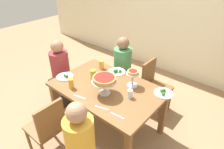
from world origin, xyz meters
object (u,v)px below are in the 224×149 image
salad_plate_near_diner (117,71)px  water_glass_clear_near (130,94)px  dining_table (107,93)px  cutlery_knife_near (117,116)px  chair_far_right (154,84)px  deep_dish_pizza_stand (104,80)px  diner_head_west (62,77)px  beer_glass_amber_short (93,75)px  cutlery_fork_near (102,108)px  diner_far_left (122,73)px  beer_glass_amber_spare (101,65)px  salad_plate_spare (65,77)px  beer_glass_amber_tall (71,83)px  salad_plate_far_diner (163,93)px  chair_near_left (48,126)px  personal_pizza_stand (133,75)px  cutlery_fork_far (80,97)px

salad_plate_near_diner → water_glass_clear_near: (0.51, -0.36, 0.04)m
dining_table → cutlery_knife_near: 0.58m
chair_far_right → deep_dish_pizza_stand: size_ratio=2.72×
diner_head_west → salad_plate_near_diner: (0.88, 0.39, 0.27)m
water_glass_clear_near → cutlery_knife_near: water_glass_clear_near is taller
dining_table → beer_glass_amber_short: size_ratio=9.80×
beer_glass_amber_short → water_glass_clear_near: beer_glass_amber_short is taller
water_glass_clear_near → cutlery_fork_near: (-0.13, -0.37, -0.05)m
beer_glass_amber_short → dining_table: bearing=-3.8°
dining_table → diner_far_left: diner_far_left is taller
beer_glass_amber_spare → salad_plate_spare: bearing=-112.8°
beer_glass_amber_short → water_glass_clear_near: 0.65m
diner_far_left → deep_dish_pizza_stand: bearing=23.8°
cutlery_knife_near → diner_far_left: bearing=119.4°
chair_far_right → beer_glass_amber_tall: bearing=-28.9°
salad_plate_near_diner → salad_plate_far_diner: bearing=-2.0°
beer_glass_amber_tall → chair_near_left: bearing=-77.9°
dining_table → water_glass_clear_near: (0.36, 0.01, 0.15)m
personal_pizza_stand → cutlery_knife_near: size_ratio=1.31×
water_glass_clear_near → cutlery_fork_near: bearing=-109.1°
beer_glass_amber_short → cutlery_knife_near: (0.73, -0.36, -0.07)m
beer_glass_amber_spare → cutlery_fork_far: bearing=-68.1°
salad_plate_far_diner → cutlery_fork_near: salad_plate_far_diner is taller
personal_pizza_stand → water_glass_clear_near: (0.13, -0.23, -0.11)m
deep_dish_pizza_stand → salad_plate_far_diner: 0.77m
dining_table → cutlery_fork_far: bearing=-106.9°
beer_glass_amber_spare → chair_near_left: bearing=-82.1°
deep_dish_pizza_stand → cutlery_fork_near: bearing=-54.4°
diner_head_west → personal_pizza_stand: 1.35m
dining_table → chair_near_left: size_ratio=1.67×
diner_head_west → salad_plate_spare: (0.39, -0.20, 0.26)m
deep_dish_pizza_stand → salad_plate_far_diner: (0.58, 0.48, -0.19)m
deep_dish_pizza_stand → cutlery_fork_near: (0.17, -0.23, -0.20)m
chair_far_right → salad_plate_far_diner: size_ratio=3.57×
salad_plate_far_diner → beer_glass_amber_short: 0.99m
chair_near_left → water_glass_clear_near: bearing=-36.3°
personal_pizza_stand → salad_plate_far_diner: size_ratio=0.97×
diner_head_west → water_glass_clear_near: 1.42m
salad_plate_far_diner → beer_glass_amber_spare: beer_glass_amber_spare is taller
chair_near_left → water_glass_clear_near: 1.08m
salad_plate_near_diner → cutlery_fork_near: 0.83m
beer_glass_amber_short → chair_far_right: bearing=55.0°
dining_table → beer_glass_amber_short: bearing=176.2°
beer_glass_amber_spare → cutlery_knife_near: size_ratio=0.75×
diner_far_left → diner_head_west: same height
salad_plate_spare → cutlery_knife_near: (1.08, -0.13, -0.01)m
salad_plate_far_diner → beer_glass_amber_spare: bearing=-178.4°
deep_dish_pizza_stand → beer_glass_amber_short: deep_dish_pizza_stand is taller
diner_head_west → beer_glass_amber_spare: (0.62, 0.34, 0.32)m
salad_plate_spare → cutlery_knife_near: bearing=-7.0°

